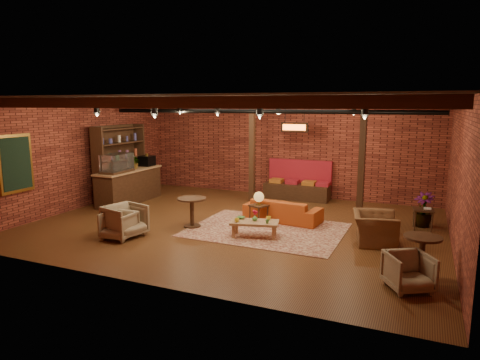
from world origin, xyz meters
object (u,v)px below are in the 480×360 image
at_px(coffee_table, 254,223).
at_px(round_table_right, 422,250).
at_px(armchair_a, 125,219).
at_px(armchair_right, 375,223).
at_px(armchair_b, 119,224).
at_px(sofa, 283,210).
at_px(armchair_far, 409,270).
at_px(plant_tall, 426,175).
at_px(round_table_left, 192,207).
at_px(side_table_lamp, 259,199).
at_px(side_table_book, 423,210).

relative_size(coffee_table, round_table_right, 1.57).
relative_size(armchair_a, armchair_right, 0.79).
bearing_deg(armchair_b, sofa, 42.95).
distance_m(sofa, round_table_right, 4.29).
bearing_deg(armchair_far, round_table_right, 43.57).
bearing_deg(armchair_far, plant_tall, 56.77).
distance_m(armchair_a, armchair_far, 6.20).
bearing_deg(round_table_left, side_table_lamp, 33.75).
xyz_separation_m(armchair_a, armchair_b, (-0.03, -0.19, -0.07)).
bearing_deg(sofa, round_table_left, 43.16).
xyz_separation_m(armchair_right, round_table_right, (0.97, -1.65, 0.05)).
bearing_deg(armchair_a, coffee_table, -53.42).
bearing_deg(round_table_left, coffee_table, -5.28).
relative_size(sofa, side_table_book, 3.65).
bearing_deg(armchair_a, armchair_right, -57.72).
height_order(round_table_left, armchair_a, armchair_a).
bearing_deg(armchair_far, round_table_left, 129.73).
bearing_deg(coffee_table, side_table_lamp, 105.62).
xyz_separation_m(round_table_left, armchair_far, (5.15, -1.83, -0.16)).
bearing_deg(armchair_b, coffee_table, 24.09).
bearing_deg(side_table_book, side_table_lamp, -164.53).
relative_size(armchair_a, side_table_book, 1.51).
bearing_deg(round_table_left, side_table_book, 20.89).
bearing_deg(round_table_right, side_table_book, 90.00).
distance_m(round_table_left, armchair_a, 1.67).
height_order(sofa, armchair_far, armchair_far).
height_order(side_table_lamp, armchair_far, side_table_lamp).
bearing_deg(side_table_book, armchair_a, -152.24).
bearing_deg(round_table_right, round_table_left, 167.49).
xyz_separation_m(armchair_a, side_table_book, (6.36, 3.35, 0.07)).
height_order(side_table_lamp, armchair_right, armchair_right).
bearing_deg(armchair_far, armchair_b, 146.30).
height_order(round_table_left, armchair_far, round_table_left).
distance_m(side_table_book, armchair_far, 3.87).
bearing_deg(armchair_a, armchair_far, -80.75).
xyz_separation_m(coffee_table, armchair_a, (-2.77, -1.15, 0.08)).
distance_m(side_table_lamp, round_table_left, 1.72).
bearing_deg(armchair_b, side_table_lamp, 43.10).
relative_size(armchair_a, armchair_b, 1.20).
relative_size(round_table_left, plant_tall, 0.28).
distance_m(side_table_lamp, armchair_far, 4.65).
bearing_deg(round_table_left, armchair_a, -128.13).
bearing_deg(round_table_left, armchair_right, 6.12).
bearing_deg(side_table_lamp, round_table_left, -146.25).
height_order(sofa, round_table_right, round_table_right).
xyz_separation_m(sofa, armchair_far, (3.22, -3.25, 0.05)).
bearing_deg(plant_tall, coffee_table, -145.18).
height_order(coffee_table, armchair_b, armchair_b).
distance_m(round_table_left, round_table_right, 5.46).
distance_m(round_table_left, armchair_b, 1.85).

